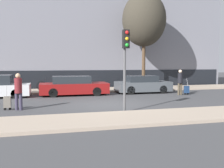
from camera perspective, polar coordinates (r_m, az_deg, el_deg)
ground_plane at (r=13.43m, az=-1.35°, el=-4.73°), size 80.00×80.00×0.00m
sidewalk_near at (r=9.87m, az=3.64°, el=-7.84°), size 28.00×2.50×0.12m
sidewalk_far at (r=20.24m, az=-5.84°, el=-1.38°), size 28.00×3.00×0.12m
building_facade at (r=23.86m, az=-7.27°, el=10.70°), size 28.00×2.94×9.44m
parked_car_1 at (r=17.54m, az=-8.80°, el=-0.48°), size 4.66×1.85×1.33m
parked_car_2 at (r=18.89m, az=6.97°, el=-0.13°), size 4.02×1.87×1.29m
pedestrian_left at (r=12.51m, az=-20.62°, el=-1.13°), size 0.34×0.34×1.75m
trolley_left at (r=12.80m, az=-22.82°, el=-3.83°), size 0.34×0.29×1.19m
pedestrian_right at (r=18.03m, az=15.30°, el=0.76°), size 0.35×0.34×1.77m
trolley_right at (r=18.40m, az=16.67°, el=-1.20°), size 0.34×0.29×1.16m
traffic_light at (r=11.06m, az=3.07°, el=6.86°), size 0.28×0.47×3.66m
parked_bicycle at (r=20.03m, az=-14.38°, el=-0.33°), size 1.77×0.06×0.96m
bare_tree_near_crossing at (r=21.66m, az=7.34°, el=14.36°), size 3.66×3.66×7.98m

